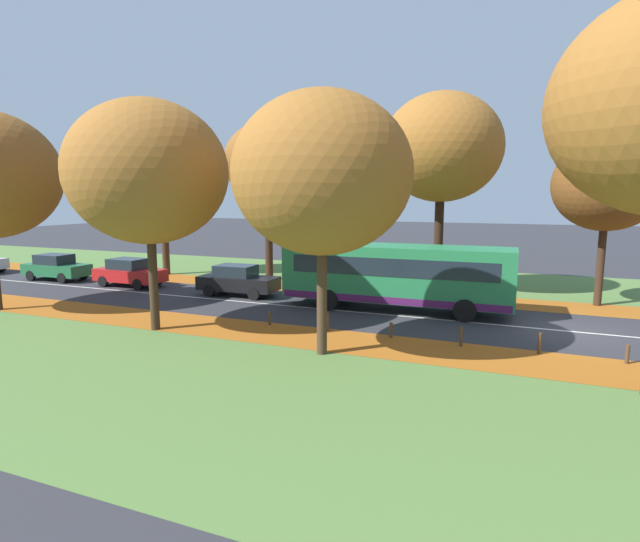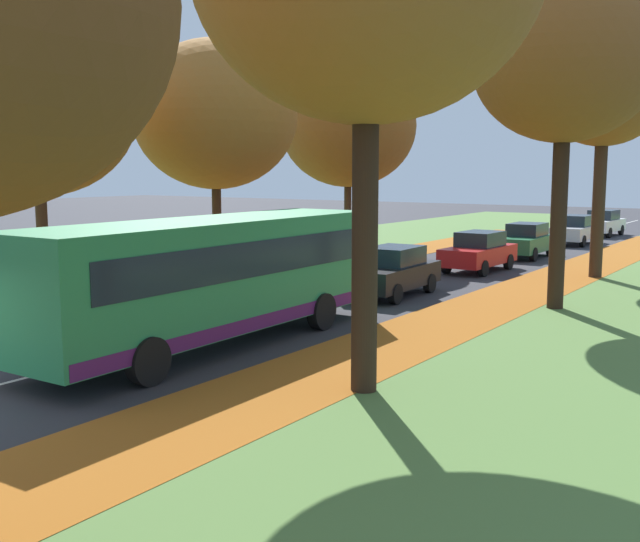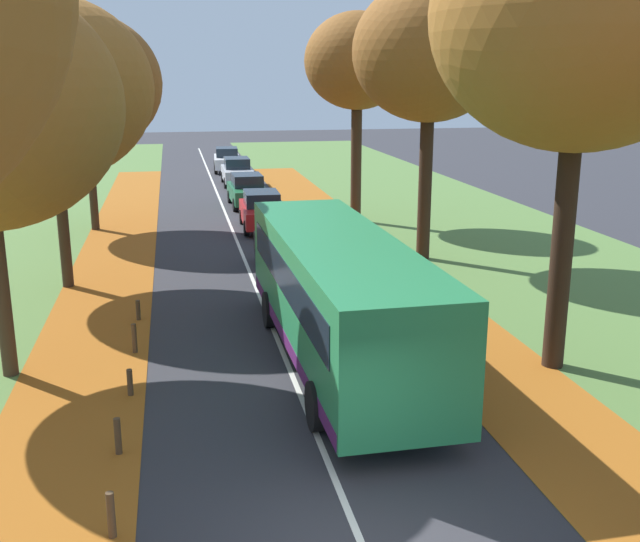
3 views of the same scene
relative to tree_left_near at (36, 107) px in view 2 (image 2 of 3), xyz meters
The scene contains 18 objects.
grass_verge_left 13.73m from the tree_left_near, 104.03° to the left, with size 12.00×90.00×0.01m, color #517538.
leaf_litter_left 8.58m from the tree_left_near, 75.14° to the left, with size 2.80×60.00×0.00m, color #9E5619.
leaf_litter_right 13.70m from the tree_left_near, 29.13° to the left, with size 2.80×60.00×0.00m, color #9E5619.
road_centre_line 14.76m from the tree_left_near, 62.72° to the left, with size 0.12×80.00×0.01m, color silver.
tree_left_near is the anchor object (origin of this frame).
tree_left_mid 7.24m from the tree_left_near, 87.10° to the left, with size 6.03×6.03×8.83m.
tree_left_far 16.33m from the tree_left_near, 88.60° to the left, with size 6.33×6.33×9.00m.
tree_right_mid 15.32m from the tree_left_near, 34.33° to the left, with size 5.32×5.32×9.68m.
tree_right_far 19.98m from the tree_left_near, 53.39° to the left, with size 4.63×4.63×9.15m.
bollard_fourth 6.46m from the tree_left_near, 32.05° to the right, with size 0.12×0.12×0.58m, color #4C3823.
bollard_fifth 6.22m from the tree_left_near, 17.41° to the left, with size 0.12×0.12×0.73m, color #4C3823.
bollard_sixth 7.09m from the tree_left_near, 51.56° to the left, with size 0.12×0.12×0.56m, color #4C3823.
bus 8.53m from the tree_left_near, ahead, with size 2.80×10.44×2.98m.
car_black_lead 11.96m from the tree_left_near, 46.12° to the left, with size 1.92×4.27×1.62m.
car_red_following 17.60m from the tree_left_near, 63.57° to the left, with size 1.86×4.24×1.62m.
car_green_third_in_line 22.79m from the tree_left_near, 70.36° to the left, with size 1.85×4.23×1.62m.
car_silver_fourth_in_line 30.04m from the tree_left_near, 75.09° to the left, with size 1.80×4.21×1.62m.
car_white_trailing 36.27m from the tree_left_near, 77.96° to the left, with size 1.94×4.28×1.62m.
Camera 2 is at (13.01, -5.61, 4.12)m, focal length 42.00 mm.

